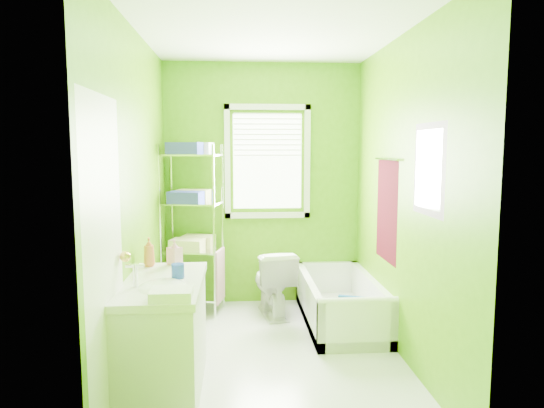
{
  "coord_description": "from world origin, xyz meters",
  "views": [
    {
      "loc": [
        -0.27,
        -3.79,
        1.69
      ],
      "look_at": [
        0.01,
        0.25,
        1.23
      ],
      "focal_mm": 32.0,
      "sensor_mm": 36.0,
      "label": 1
    }
  ],
  "objects": [
    {
      "name": "ground",
      "position": [
        0.0,
        0.0,
        0.0
      ],
      "size": [
        2.9,
        2.9,
        0.0
      ],
      "primitive_type": "plane",
      "color": "silver",
      "rests_on": "ground"
    },
    {
      "name": "room_envelope",
      "position": [
        0.0,
        0.0,
        1.55
      ],
      "size": [
        2.14,
        2.94,
        2.62
      ],
      "color": "#4C8C06",
      "rests_on": "ground"
    },
    {
      "name": "window",
      "position": [
        0.05,
        1.42,
        1.61
      ],
      "size": [
        0.92,
        0.05,
        1.22
      ],
      "color": "white",
      "rests_on": "ground"
    },
    {
      "name": "door",
      "position": [
        -1.04,
        -1.0,
        1.0
      ],
      "size": [
        0.09,
        0.8,
        2.0
      ],
      "color": "white",
      "rests_on": "ground"
    },
    {
      "name": "right_wall_decor",
      "position": [
        1.04,
        -0.02,
        1.32
      ],
      "size": [
        0.04,
        1.48,
        1.17
      ],
      "color": "#450811",
      "rests_on": "ground"
    },
    {
      "name": "bathtub",
      "position": [
        0.71,
        0.69,
        0.15
      ],
      "size": [
        0.68,
        1.45,
        0.47
      ],
      "color": "white",
      "rests_on": "ground"
    },
    {
      "name": "toilet",
      "position": [
        0.07,
        1.0,
        0.34
      ],
      "size": [
        0.48,
        0.72,
        0.68
      ],
      "primitive_type": "imported",
      "rotation": [
        0.0,
        0.0,
        3.3
      ],
      "color": "white",
      "rests_on": "ground"
    },
    {
      "name": "vanity",
      "position": [
        -0.79,
        -0.53,
        0.42
      ],
      "size": [
        0.54,
        1.06,
        1.02
      ],
      "color": "silver",
      "rests_on": "ground"
    },
    {
      "name": "wire_shelf_unit",
      "position": [
        -0.73,
        1.17,
        1.08
      ],
      "size": [
        0.65,
        0.52,
        1.75
      ],
      "color": "silver",
      "rests_on": "ground"
    }
  ]
}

